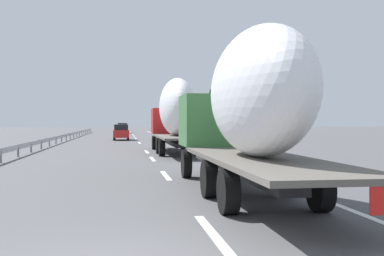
% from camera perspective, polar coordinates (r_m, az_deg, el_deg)
% --- Properties ---
extents(ground_plane, '(260.00, 260.00, 0.00)m').
position_cam_1_polar(ground_plane, '(46.86, -8.51, -1.81)').
color(ground_plane, '#4C4C4F').
extents(lane_stripe_0, '(3.20, 0.20, 0.01)m').
position_cam_1_polar(lane_stripe_0, '(9.21, 2.43, -12.43)').
color(lane_stripe_0, white).
rests_on(lane_stripe_0, ground_plane).
extents(lane_stripe_1, '(3.20, 0.20, 0.01)m').
position_cam_1_polar(lane_stripe_1, '(18.67, -3.17, -5.70)').
color(lane_stripe_1, white).
rests_on(lane_stripe_1, ground_plane).
extents(lane_stripe_2, '(3.20, 0.20, 0.01)m').
position_cam_1_polar(lane_stripe_2, '(26.84, -4.76, -3.72)').
color(lane_stripe_2, white).
rests_on(lane_stripe_2, ground_plane).
extents(lane_stripe_3, '(3.20, 0.20, 0.01)m').
position_cam_1_polar(lane_stripe_3, '(33.12, -5.45, -2.87)').
color(lane_stripe_3, white).
rests_on(lane_stripe_3, ground_plane).
extents(lane_stripe_4, '(3.20, 0.20, 0.01)m').
position_cam_1_polar(lane_stripe_4, '(47.26, -6.33, -1.77)').
color(lane_stripe_4, white).
rests_on(lane_stripe_4, ground_plane).
extents(lane_stripe_5, '(3.20, 0.20, 0.01)m').
position_cam_1_polar(lane_stripe_5, '(60.71, -6.78, -1.21)').
color(lane_stripe_5, white).
rests_on(lane_stripe_5, ground_plane).
extents(lane_stripe_6, '(3.20, 0.20, 0.01)m').
position_cam_1_polar(lane_stripe_6, '(69.18, -6.98, -0.97)').
color(lane_stripe_6, white).
rests_on(lane_stripe_6, ground_plane).
extents(lane_stripe_7, '(3.20, 0.20, 0.01)m').
position_cam_1_polar(lane_stripe_7, '(76.96, -7.12, -0.79)').
color(lane_stripe_7, white).
rests_on(lane_stripe_7, ground_plane).
extents(lane_stripe_8, '(3.20, 0.20, 0.01)m').
position_cam_1_polar(lane_stripe_8, '(96.43, -7.37, -0.47)').
color(lane_stripe_8, white).
rests_on(lane_stripe_8, ground_plane).
extents(edge_line_right, '(110.00, 0.20, 0.01)m').
position_cam_1_polar(edge_line_right, '(52.13, -2.44, -1.53)').
color(edge_line_right, white).
rests_on(edge_line_right, ground_plane).
extents(truck_lead, '(13.09, 2.55, 4.89)m').
position_cam_1_polar(truck_lead, '(31.52, -2.03, 1.86)').
color(truck_lead, '#B21919').
rests_on(truck_lead, ground_plane).
extents(truck_trailing, '(13.12, 2.55, 4.54)m').
position_cam_1_polar(truck_trailing, '(13.50, 6.58, 2.54)').
color(truck_trailing, '#387038').
rests_on(truck_trailing, ground_plane).
extents(car_red_compact, '(4.52, 1.75, 1.77)m').
position_cam_1_polar(car_red_compact, '(54.54, -8.49, -0.49)').
color(car_red_compact, red).
rests_on(car_red_compact, ground_plane).
extents(car_silver_hatch, '(4.38, 1.88, 1.83)m').
position_cam_1_polar(car_silver_hatch, '(86.76, -8.35, -0.01)').
color(car_silver_hatch, '#ADB2B7').
rests_on(car_silver_hatch, ground_plane).
extents(road_sign, '(0.10, 0.90, 3.09)m').
position_cam_1_polar(road_sign, '(49.08, -0.67, 0.82)').
color(road_sign, gray).
rests_on(road_sign, ground_plane).
extents(tree_0, '(3.74, 3.74, 7.29)m').
position_cam_1_polar(tree_0, '(86.63, 0.01, 2.29)').
color(tree_0, '#472D19').
rests_on(tree_0, ground_plane).
extents(tree_1, '(3.54, 3.54, 5.87)m').
position_cam_1_polar(tree_1, '(55.50, 2.85, 2.38)').
color(tree_1, '#472D19').
rests_on(tree_1, ground_plane).
extents(tree_2, '(2.70, 2.70, 6.96)m').
position_cam_1_polar(tree_2, '(68.91, 2.21, 2.50)').
color(tree_2, '#472D19').
rests_on(tree_2, ground_plane).
extents(guardrail_median, '(94.00, 0.10, 0.76)m').
position_cam_1_polar(guardrail_median, '(50.21, -15.37, -0.99)').
color(guardrail_median, '#9EA0A5').
rests_on(guardrail_median, ground_plane).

